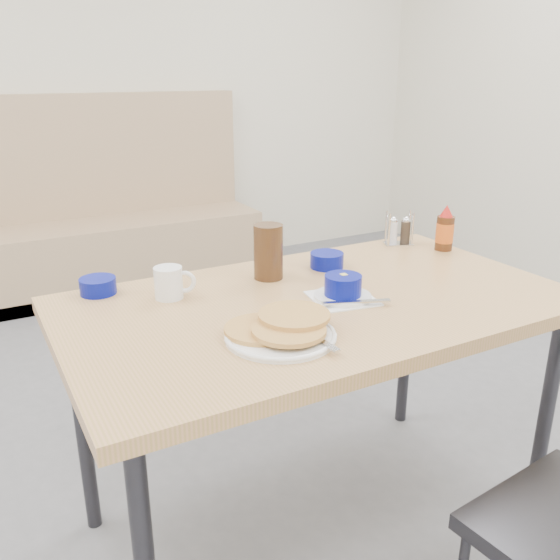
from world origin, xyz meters
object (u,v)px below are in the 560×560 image
syrup_bottle (445,231)px  booth_bench (110,233)px  grits_setting (343,289)px  dining_table (319,319)px  condiment_caddy (399,233)px  coffee_mug (170,282)px  amber_tumbler (268,252)px  creamer_bowl (98,286)px  butter_bowl (327,260)px  pancake_plate (281,330)px

syrup_bottle → booth_bench: bearing=105.3°
grits_setting → dining_table: bearing=150.0°
booth_bench → condiment_caddy: booth_bench is taller
coffee_mug → amber_tumbler: (0.32, 0.02, 0.04)m
booth_bench → dining_table: bearing=-90.0°
creamer_bowl → amber_tumbler: 0.50m
grits_setting → condiment_caddy: (0.49, 0.35, 0.01)m
coffee_mug → amber_tumbler: size_ratio=0.67×
butter_bowl → booth_bench: bearing=94.2°
booth_bench → pancake_plate: booth_bench is taller
coffee_mug → pancake_plate: bearing=-69.1°
grits_setting → condiment_caddy: 0.60m
dining_table → butter_bowl: bearing=52.7°
amber_tumbler → syrup_bottle: (0.68, -0.03, -0.01)m
grits_setting → creamer_bowl: 0.69m
dining_table → butter_bowl: butter_bowl is taller
creamer_bowl → booth_bench: bearing=76.5°
amber_tumbler → condiment_caddy: amber_tumbler is taller
dining_table → pancake_plate: size_ratio=4.99×
dining_table → amber_tumbler: size_ratio=8.38×
booth_bench → creamer_bowl: size_ratio=18.61×
booth_bench → pancake_plate: (-0.21, -2.70, 0.43)m
syrup_bottle → pancake_plate: bearing=-157.2°
syrup_bottle → condiment_caddy: bearing=126.0°
dining_table → butter_bowl: 0.29m
creamer_bowl → butter_bowl: 0.71m
booth_bench → dining_table: (0.00, -2.53, 0.35)m
coffee_mug → grits_setting: (0.41, -0.24, -0.02)m
coffee_mug → creamer_bowl: coffee_mug is taller
dining_table → coffee_mug: size_ratio=12.43×
butter_bowl → syrup_bottle: size_ratio=0.67×
amber_tumbler → creamer_bowl: bearing=166.6°
pancake_plate → grits_setting: 0.30m
dining_table → grits_setting: size_ratio=6.82×
coffee_mug → grits_setting: bearing=-30.2°
booth_bench → coffee_mug: booth_bench is taller
grits_setting → butter_bowl: size_ratio=1.91×
dining_table → creamer_bowl: size_ratio=13.71×
dining_table → creamer_bowl: 0.63m
booth_bench → condiment_caddy: (0.55, -2.21, 0.45)m
creamer_bowl → pancake_plate: bearing=-58.3°
dining_table → syrup_bottle: (0.64, 0.19, 0.13)m
pancake_plate → coffee_mug: size_ratio=2.49×
creamer_bowl → condiment_caddy: bearing=-1.0°
grits_setting → syrup_bottle: syrup_bottle is taller
coffee_mug → grits_setting: 0.48m
coffee_mug → condiment_caddy: condiment_caddy is taller
booth_bench → butter_bowl: bearing=-85.8°
pancake_plate → condiment_caddy: condiment_caddy is taller
booth_bench → amber_tumbler: 2.36m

